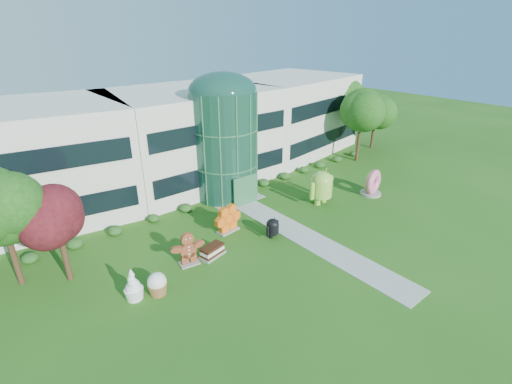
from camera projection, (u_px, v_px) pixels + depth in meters
ground at (319, 245)px, 27.67m from camera, size 140.00×140.00×0.00m
building at (191, 135)px, 38.45m from camera, size 46.00×15.00×9.30m
atrium at (224, 146)px, 34.12m from camera, size 6.00×6.00×9.80m
walkway at (300, 234)px, 29.07m from camera, size 2.40×20.00×0.04m
tree_red at (61, 239)px, 22.70m from camera, size 4.00×4.00×6.00m
trees_backdrop at (219, 150)px, 35.11m from camera, size 52.00×8.00×8.40m
android_green at (322, 185)px, 33.52m from camera, size 3.31×2.30×3.63m
android_black at (273, 227)px, 28.38m from camera, size 1.80×1.42×1.80m
donut at (372, 182)px, 35.52m from camera, size 2.65×1.61×2.58m
gingerbread at (188, 248)px, 24.98m from camera, size 2.78×1.45×2.44m
ice_cream_sandwich at (212, 251)px, 26.15m from camera, size 2.04×1.33×0.84m
honeycomb at (228, 220)px, 29.10m from camera, size 2.73×1.25×2.07m
froyo at (133, 284)px, 21.78m from camera, size 1.48×1.48×2.08m
cupcake at (157, 284)px, 22.30m from camera, size 1.41×1.41×1.48m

